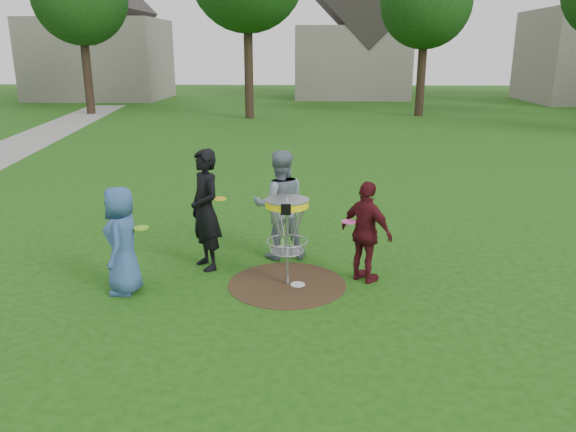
{
  "coord_description": "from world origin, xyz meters",
  "views": [
    {
      "loc": [
        0.38,
        -7.89,
        3.44
      ],
      "look_at": [
        0.0,
        0.3,
        1.0
      ],
      "focal_mm": 35.0,
      "sensor_mm": 36.0,
      "label": 1
    }
  ],
  "objects_px": {
    "player_blue": "(122,240)",
    "player_maroon": "(366,232)",
    "player_black": "(205,210)",
    "player_grey": "(280,205)",
    "disc_golf_basket": "(287,221)"
  },
  "relations": [
    {
      "from": "player_blue",
      "to": "player_maroon",
      "type": "xyz_separation_m",
      "value": [
        3.56,
        0.57,
        -0.01
      ]
    },
    {
      "from": "player_blue",
      "to": "player_maroon",
      "type": "height_order",
      "value": "player_blue"
    },
    {
      "from": "disc_golf_basket",
      "to": "player_grey",
      "type": "bearing_deg",
      "value": 98.74
    },
    {
      "from": "player_blue",
      "to": "player_grey",
      "type": "xyz_separation_m",
      "value": [
        2.19,
        1.55,
        0.14
      ]
    },
    {
      "from": "player_blue",
      "to": "player_maroon",
      "type": "distance_m",
      "value": 3.61
    },
    {
      "from": "player_grey",
      "to": "player_maroon",
      "type": "height_order",
      "value": "player_grey"
    },
    {
      "from": "player_blue",
      "to": "disc_golf_basket",
      "type": "bearing_deg",
      "value": 93.69
    },
    {
      "from": "player_black",
      "to": "player_maroon",
      "type": "height_order",
      "value": "player_black"
    },
    {
      "from": "player_maroon",
      "to": "player_grey",
      "type": "bearing_deg",
      "value": 7.6
    },
    {
      "from": "player_black",
      "to": "player_maroon",
      "type": "distance_m",
      "value": 2.58
    },
    {
      "from": "player_black",
      "to": "disc_golf_basket",
      "type": "relative_size",
      "value": 1.42
    },
    {
      "from": "player_blue",
      "to": "player_maroon",
      "type": "relative_size",
      "value": 1.01
    },
    {
      "from": "player_blue",
      "to": "player_black",
      "type": "distance_m",
      "value": 1.45
    },
    {
      "from": "player_black",
      "to": "player_maroon",
      "type": "xyz_separation_m",
      "value": [
        2.53,
        -0.44,
        -0.19
      ]
    },
    {
      "from": "player_black",
      "to": "disc_golf_basket",
      "type": "bearing_deg",
      "value": 30.09
    }
  ]
}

